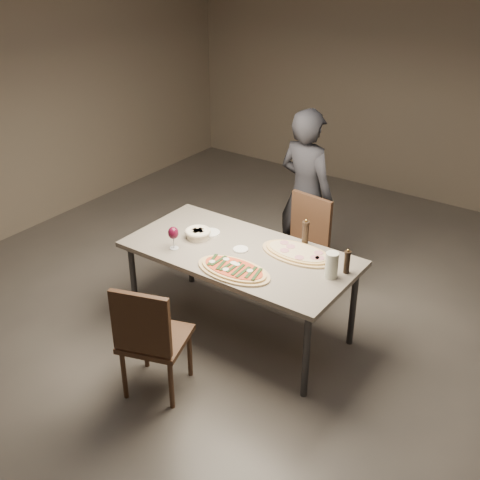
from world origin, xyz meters
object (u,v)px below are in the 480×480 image
Objects in this scene: carafe at (332,265)px; chair_near at (150,336)px; zucchini_pizza at (234,269)px; ham_pizza at (298,253)px; pepper_mill_left at (305,233)px; chair_far at (303,241)px; dining_table at (240,258)px; bread_basket at (198,233)px; diner at (306,195)px.

chair_near is at bearing -128.11° from carafe.
zucchini_pizza is 0.65× the size of chair_near.
pepper_mill_left is (-0.03, 0.17, 0.09)m from ham_pizza.
chair_far reaches higher than zucchini_pizza.
zucchini_pizza is 0.77m from chair_near.
chair_near reaches higher than chair_far.
pepper_mill_left reaches higher than zucchini_pizza.
ham_pizza is 0.66× the size of chair_far.
zucchini_pizza is at bearing -108.89° from pepper_mill_left.
pepper_mill_left is at bearing 46.71° from dining_table.
bread_basket is 1.16m from carafe.
ham_pizza is 0.72m from chair_far.
dining_table is at bearing 67.57° from chair_near.
dining_table is at bearing 89.89° from chair_far.
carafe reaches higher than zucchini_pizza.
ham_pizza is at bearing 15.67° from bread_basket.
bread_basket is at bearing 137.30° from zucchini_pizza.
carafe is (0.39, -0.31, -0.01)m from pepper_mill_left.
ham_pizza is (0.26, 0.48, -0.00)m from zucchini_pizza.
bread_basket is at bearing -178.35° from dining_table.
zucchini_pizza is 0.60m from bread_basket.
ham_pizza is at bearing -79.06° from pepper_mill_left.
carafe is 0.21× the size of chair_near.
diner is at bearing 119.20° from pepper_mill_left.
chair_near reaches higher than dining_table.
carafe is at bearing 33.42° from chair_near.
pepper_mill_left is (0.76, 0.39, 0.06)m from bread_basket.
diner is at bearing 81.10° from zucchini_pizza.
pepper_mill_left is at bearing 141.52° from carafe.
chair_near is (-0.46, -1.19, -0.25)m from ham_pizza.
pepper_mill_left is at bearing 54.10° from chair_near.
bread_basket is at bearing -176.06° from carafe.
diner is at bearing 71.41° from chair_near.
carafe is (0.36, -0.14, 0.08)m from ham_pizza.
zucchini_pizza is at bearing -63.76° from dining_table.
pepper_mill_left is (0.36, 0.38, 0.16)m from dining_table.
diner reaches higher than zucchini_pizza.
ham_pizza is 0.83m from bread_basket.
pepper_mill_left is 1.46m from chair_near.
bread_basket is 0.23× the size of chair_near.
chair_near is 0.57× the size of diner.
dining_table is 3.00× the size of ham_pizza.
dining_table is 0.31m from zucchini_pizza.
bread_basket is at bearing 84.56° from diner.
pepper_mill_left reaches higher than dining_table.
diner is at bearing 93.19° from dining_table.
pepper_mill_left is at bearing 27.15° from bread_basket.
pepper_mill_left is (0.22, 0.65, 0.09)m from zucchini_pizza.
chair_near is (-0.20, -0.70, -0.25)m from zucchini_pizza.
carafe is (0.75, 0.07, 0.15)m from dining_table.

